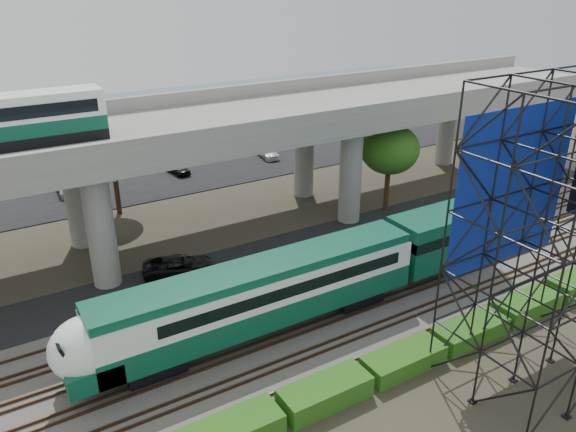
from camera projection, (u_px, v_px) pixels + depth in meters
ground at (339, 332)px, 32.54m from camera, size 140.00×140.00×0.00m
ballast_bed at (320, 314)px, 34.07m from camera, size 90.00×12.00×0.20m
service_road at (254, 259)px, 40.75m from camera, size 90.00×5.00×0.08m
parking_lot at (150, 169)px, 59.16m from camera, size 90.00×18.00×0.08m
harbor_water at (97, 124)px, 76.40m from camera, size 140.00×40.00×0.03m
rail_tracks at (320, 312)px, 34.00m from camera, size 90.00×9.52×0.16m
commuter_train at (295, 283)px, 32.09m from camera, size 29.30×3.06×4.30m
overpass at (204, 134)px, 41.28m from camera, size 80.00×12.00×12.40m
scaffold_tower at (560, 243)px, 26.45m from camera, size 9.36×6.36×15.00m
hedge_strip at (404, 359)px, 29.43m from camera, size 34.60×1.80×1.20m
trees at (159, 176)px, 40.75m from camera, size 40.94×16.94×7.69m
suv at (180, 266)px, 38.24m from camera, size 5.44×3.89×1.38m
parked_cars at (165, 161)px, 59.52m from camera, size 37.54×9.64×1.31m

